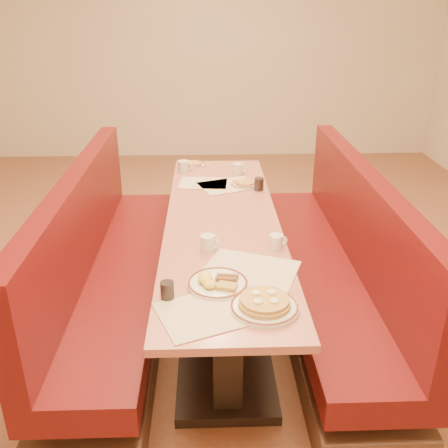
{
  "coord_description": "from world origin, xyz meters",
  "views": [
    {
      "loc": [
        -0.09,
        -2.84,
        2.0
      ],
      "look_at": [
        0.0,
        -0.28,
        0.85
      ],
      "focal_mm": 40.0,
      "sensor_mm": 36.0,
      "label": 1
    }
  ],
  "objects_px": {
    "booth_right": "(333,272)",
    "coffee_mug_b": "(209,243)",
    "diner_table": "(222,273)",
    "booth_left": "(110,276)",
    "pancake_plate": "(264,305)",
    "soda_tumbler_mid": "(259,184)",
    "coffee_mug_a": "(276,241)",
    "coffee_mug_c": "(238,169)",
    "soda_tumbler_near": "(167,291)",
    "eggs_plate": "(217,283)",
    "coffee_mug_d": "(184,166)"
  },
  "relations": [
    {
      "from": "booth_right",
      "to": "coffee_mug_b",
      "type": "relative_size",
      "value": 22.69
    },
    {
      "from": "diner_table",
      "to": "coffee_mug_b",
      "type": "distance_m",
      "value": 0.59
    },
    {
      "from": "booth_left",
      "to": "pancake_plate",
      "type": "distance_m",
      "value": 1.39
    },
    {
      "from": "diner_table",
      "to": "booth_right",
      "type": "bearing_deg",
      "value": 0.0
    },
    {
      "from": "pancake_plate",
      "to": "soda_tumbler_mid",
      "type": "xyz_separation_m",
      "value": [
        0.13,
        1.51,
        0.02
      ]
    },
    {
      "from": "coffee_mug_a",
      "to": "coffee_mug_c",
      "type": "distance_m",
      "value": 1.29
    },
    {
      "from": "pancake_plate",
      "to": "coffee_mug_b",
      "type": "height_order",
      "value": "coffee_mug_b"
    },
    {
      "from": "pancake_plate",
      "to": "coffee_mug_c",
      "type": "xyz_separation_m",
      "value": [
        -0.0,
        1.88,
        0.02
      ]
    },
    {
      "from": "coffee_mug_c",
      "to": "soda_tumbler_near",
      "type": "distance_m",
      "value": 1.83
    },
    {
      "from": "soda_tumbler_near",
      "to": "booth_right",
      "type": "bearing_deg",
      "value": 41.17
    },
    {
      "from": "booth_left",
      "to": "coffee_mug_a",
      "type": "height_order",
      "value": "booth_left"
    },
    {
      "from": "coffee_mug_a",
      "to": "soda_tumbler_near",
      "type": "height_order",
      "value": "soda_tumbler_near"
    },
    {
      "from": "pancake_plate",
      "to": "coffee_mug_a",
      "type": "distance_m",
      "value": 0.6
    },
    {
      "from": "soda_tumbler_near",
      "to": "soda_tumbler_mid",
      "type": "bearing_deg",
      "value": 68.39
    },
    {
      "from": "soda_tumbler_near",
      "to": "pancake_plate",
      "type": "bearing_deg",
      "value": -13.14
    },
    {
      "from": "diner_table",
      "to": "eggs_plate",
      "type": "bearing_deg",
      "value": -93.84
    },
    {
      "from": "eggs_plate",
      "to": "soda_tumbler_near",
      "type": "xyz_separation_m",
      "value": [
        -0.23,
        -0.1,
        0.03
      ]
    },
    {
      "from": "soda_tumbler_mid",
      "to": "booth_left",
      "type": "bearing_deg",
      "value": -152.44
    },
    {
      "from": "coffee_mug_b",
      "to": "coffee_mug_c",
      "type": "bearing_deg",
      "value": 101.46
    },
    {
      "from": "booth_right",
      "to": "coffee_mug_c",
      "type": "distance_m",
      "value": 1.15
    },
    {
      "from": "coffee_mug_c",
      "to": "booth_left",
      "type": "bearing_deg",
      "value": -137.45
    },
    {
      "from": "eggs_plate",
      "to": "coffee_mug_b",
      "type": "distance_m",
      "value": 0.38
    },
    {
      "from": "diner_table",
      "to": "coffee_mug_a",
      "type": "distance_m",
      "value": 0.64
    },
    {
      "from": "pancake_plate",
      "to": "coffee_mug_a",
      "type": "xyz_separation_m",
      "value": [
        0.13,
        0.59,
        0.02
      ]
    },
    {
      "from": "booth_right",
      "to": "eggs_plate",
      "type": "height_order",
      "value": "booth_right"
    },
    {
      "from": "booth_right",
      "to": "pancake_plate",
      "type": "height_order",
      "value": "booth_right"
    },
    {
      "from": "booth_left",
      "to": "coffee_mug_b",
      "type": "height_order",
      "value": "booth_left"
    },
    {
      "from": "eggs_plate",
      "to": "coffee_mug_a",
      "type": "height_order",
      "value": "coffee_mug_a"
    },
    {
      "from": "booth_left",
      "to": "soda_tumbler_mid",
      "type": "xyz_separation_m",
      "value": [
        1.01,
        0.53,
        0.43
      ]
    },
    {
      "from": "coffee_mug_a",
      "to": "coffee_mug_c",
      "type": "xyz_separation_m",
      "value": [
        -0.13,
        1.29,
        0.0
      ]
    },
    {
      "from": "eggs_plate",
      "to": "coffee_mug_b",
      "type": "height_order",
      "value": "coffee_mug_b"
    },
    {
      "from": "coffee_mug_a",
      "to": "soda_tumbler_mid",
      "type": "relative_size",
      "value": 1.16
    },
    {
      "from": "booth_left",
      "to": "pancake_plate",
      "type": "relative_size",
      "value": 8.07
    },
    {
      "from": "eggs_plate",
      "to": "coffee_mug_d",
      "type": "distance_m",
      "value": 1.76
    },
    {
      "from": "pancake_plate",
      "to": "diner_table",
      "type": "bearing_deg",
      "value": 98.82
    },
    {
      "from": "coffee_mug_d",
      "to": "booth_right",
      "type": "bearing_deg",
      "value": -40.86
    },
    {
      "from": "soda_tumbler_mid",
      "to": "coffee_mug_b",
      "type": "bearing_deg",
      "value": -111.6
    },
    {
      "from": "pancake_plate",
      "to": "coffee_mug_c",
      "type": "bearing_deg",
      "value": 90.01
    },
    {
      "from": "eggs_plate",
      "to": "coffee_mug_c",
      "type": "bearing_deg",
      "value": 83.0
    },
    {
      "from": "eggs_plate",
      "to": "coffee_mug_d",
      "type": "height_order",
      "value": "coffee_mug_d"
    },
    {
      "from": "diner_table",
      "to": "coffee_mug_a",
      "type": "relative_size",
      "value": 23.56
    },
    {
      "from": "booth_left",
      "to": "coffee_mug_d",
      "type": "distance_m",
      "value": 1.15
    },
    {
      "from": "soda_tumbler_near",
      "to": "soda_tumbler_mid",
      "type": "relative_size",
      "value": 0.95
    },
    {
      "from": "soda_tumbler_mid",
      "to": "booth_right",
      "type": "bearing_deg",
      "value": -49.43
    },
    {
      "from": "coffee_mug_a",
      "to": "coffee_mug_b",
      "type": "relative_size",
      "value": 0.96
    },
    {
      "from": "booth_right",
      "to": "eggs_plate",
      "type": "distance_m",
      "value": 1.18
    },
    {
      "from": "pancake_plate",
      "to": "coffee_mug_c",
      "type": "height_order",
      "value": "coffee_mug_c"
    },
    {
      "from": "booth_right",
      "to": "coffee_mug_a",
      "type": "height_order",
      "value": "booth_right"
    },
    {
      "from": "booth_left",
      "to": "booth_right",
      "type": "bearing_deg",
      "value": 0.0
    },
    {
      "from": "coffee_mug_a",
      "to": "soda_tumbler_mid",
      "type": "xyz_separation_m",
      "value": [
        -0.0,
        0.93,
        0.0
      ]
    }
  ]
}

